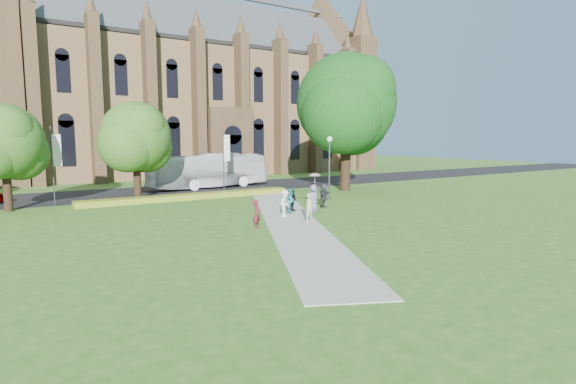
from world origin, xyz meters
TOP-DOWN VIEW (x-y plane):
  - ground at (0.00, 0.00)m, footprint 160.00×160.00m
  - road at (0.00, 20.00)m, footprint 160.00×10.00m
  - footpath at (0.00, 1.00)m, footprint 15.58×28.54m
  - flower_hedge at (-2.00, 13.20)m, footprint 18.00×1.40m
  - cathedral at (10.00, 39.73)m, footprint 52.60×18.25m
  - streetlamp at (7.50, 6.50)m, footprint 0.44×0.44m
  - large_tree at (13.00, 11.00)m, footprint 9.60×9.60m
  - street_tree_0 at (-15.00, 14.00)m, footprint 5.20×5.20m
  - street_tree_1 at (-6.00, 14.50)m, footprint 5.60×5.60m
  - banner_pole_0 at (2.11, 15.20)m, footprint 0.70×0.10m
  - banner_pole_1 at (-11.89, 15.20)m, footprint 0.70×0.10m
  - tour_coach at (2.67, 20.27)m, footprint 12.94×4.60m
  - pedestrian_0 at (-3.24, -0.64)m, footprint 0.69×0.68m
  - pedestrian_1 at (1.15, 2.49)m, footprint 1.04×1.02m
  - pedestrian_2 at (0.06, 1.58)m, footprint 1.28×1.20m
  - pedestrian_3 at (1.73, 3.21)m, footprint 0.97×0.77m
  - pedestrian_4 at (2.97, 2.45)m, footprint 1.08×0.98m
  - pedestrian_5 at (4.65, 3.49)m, footprint 1.72×1.33m
  - pedestrian_6 at (0.29, -0.88)m, footprint 0.70×0.51m
  - parasol at (3.15, 2.55)m, footprint 0.82×0.82m

SIDE VIEW (x-z plane):
  - ground at x=0.00m, z-range 0.00..0.00m
  - road at x=0.00m, z-range 0.00..0.02m
  - footpath at x=0.00m, z-range 0.00..0.04m
  - flower_hedge at x=-2.00m, z-range 0.00..0.45m
  - pedestrian_3 at x=1.73m, z-range 0.04..1.58m
  - pedestrian_0 at x=-3.24m, z-range 0.04..1.65m
  - pedestrian_1 at x=1.15m, z-range 0.04..1.73m
  - pedestrian_2 at x=0.06m, z-range 0.04..1.78m
  - pedestrian_6 at x=0.29m, z-range 0.04..1.82m
  - pedestrian_5 at x=4.65m, z-range 0.04..1.85m
  - pedestrian_4 at x=2.97m, z-range 0.04..1.89m
  - tour_coach at x=2.67m, z-range 0.02..3.55m
  - parasol at x=3.15m, z-range 1.89..2.61m
  - streetlamp at x=7.50m, z-range 0.68..5.92m
  - banner_pole_0 at x=2.11m, z-range 0.39..6.39m
  - banner_pole_1 at x=-11.89m, z-range 0.39..6.39m
  - street_tree_0 at x=-15.00m, z-range 1.12..8.62m
  - street_tree_1 at x=-6.00m, z-range 1.20..9.25m
  - large_tree at x=13.00m, z-range 1.77..14.97m
  - cathedral at x=10.00m, z-range -1.02..26.98m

